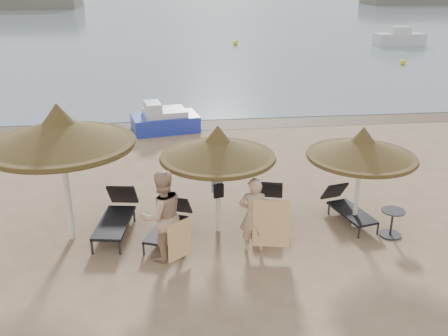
# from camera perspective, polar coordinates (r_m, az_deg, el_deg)

# --- Properties ---
(ground) EXTENTS (160.00, 160.00, 0.00)m
(ground) POSITION_cam_1_polar(r_m,az_deg,el_deg) (11.89, 0.30, -8.21)
(ground) COLOR #A18161
(ground) RESTS_ON ground
(sea) EXTENTS (200.00, 140.00, 0.03)m
(sea) POSITION_cam_1_polar(r_m,az_deg,el_deg) (90.42, -6.09, 17.95)
(sea) COLOR slate
(sea) RESTS_ON ground
(wet_sand_strip) EXTENTS (200.00, 1.60, 0.01)m
(wet_sand_strip) POSITION_cam_1_polar(r_m,az_deg,el_deg) (20.54, -2.85, 4.97)
(wet_sand_strip) COLOR brown
(wet_sand_strip) RESTS_ON ground
(palapa_left) EXTENTS (3.31, 3.31, 3.29)m
(palapa_left) POSITION_cam_1_polar(r_m,az_deg,el_deg) (11.48, -18.26, 3.82)
(palapa_left) COLOR white
(palapa_left) RESTS_ON ground
(palapa_center) EXTENTS (2.70, 2.70, 2.68)m
(palapa_center) POSITION_cam_1_polar(r_m,az_deg,el_deg) (11.41, -0.72, 2.27)
(palapa_center) COLOR white
(palapa_center) RESTS_ON ground
(palapa_right) EXTENTS (2.60, 2.60, 2.58)m
(palapa_right) POSITION_cam_1_polar(r_m,az_deg,el_deg) (12.09, 15.49, 2.18)
(palapa_right) COLOR white
(palapa_right) RESTS_ON ground
(lounger_far_left) EXTENTS (1.00, 2.18, 0.94)m
(lounger_far_left) POSITION_cam_1_polar(r_m,az_deg,el_deg) (12.40, -12.15, -5.19)
(lounger_far_left) COLOR #2E2D30
(lounger_far_left) RESTS_ON ground
(lounger_near_left) EXTENTS (1.21, 1.88, 0.80)m
(lounger_near_left) POSITION_cam_1_polar(r_m,az_deg,el_deg) (11.96, -6.19, -6.18)
(lounger_near_left) COLOR #2E2D30
(lounger_near_left) RESTS_ON ground
(lounger_near_right) EXTENTS (1.12, 2.03, 0.87)m
(lounger_near_right) POSITION_cam_1_polar(r_m,az_deg,el_deg) (12.60, 5.10, -4.47)
(lounger_near_right) COLOR #2E2D30
(lounger_near_right) RESTS_ON ground
(lounger_far_right) EXTENTS (1.00, 1.86, 0.79)m
(lounger_far_right) POSITION_cam_1_polar(r_m,az_deg,el_deg) (13.04, 13.83, -4.26)
(lounger_far_right) COLOR #2E2D30
(lounger_far_right) RESTS_ON ground
(side_table) EXTENTS (0.55, 0.55, 0.67)m
(side_table) POSITION_cam_1_polar(r_m,az_deg,el_deg) (12.57, 18.60, -6.05)
(side_table) COLOR #2E2D30
(side_table) RESTS_ON ground
(person_left) EXTENTS (1.29, 1.08, 2.40)m
(person_left) POSITION_cam_1_polar(r_m,az_deg,el_deg) (10.73, -7.11, -4.65)
(person_left) COLOR tan
(person_left) RESTS_ON ground
(person_right) EXTENTS (1.03, 0.74, 2.07)m
(person_right) POSITION_cam_1_polar(r_m,az_deg,el_deg) (11.01, 3.42, -4.74)
(person_right) COLOR tan
(person_right) RESTS_ON ground
(towel_left) EXTENTS (0.52, 0.40, 0.90)m
(towel_left) POSITION_cam_1_polar(r_m,az_deg,el_deg) (10.69, -5.07, -8.19)
(towel_left) COLOR orange
(towel_left) RESTS_ON ground
(towel_right) EXTENTS (0.80, 0.17, 1.14)m
(towel_right) POSITION_cam_1_polar(r_m,az_deg,el_deg) (10.97, 5.43, -6.37)
(towel_right) COLOR orange
(towel_right) RESTS_ON ground
(bag_patterned) EXTENTS (0.28, 0.12, 0.34)m
(bag_patterned) POSITION_cam_1_polar(r_m,az_deg,el_deg) (11.95, -0.79, -2.01)
(bag_patterned) COLOR white
(bag_patterned) RESTS_ON ground
(bag_dark) EXTENTS (0.25, 0.14, 0.33)m
(bag_dark) POSITION_cam_1_polar(r_m,az_deg,el_deg) (11.64, -0.61, -2.64)
(bag_dark) COLOR black
(bag_dark) RESTS_ON ground
(pedal_boat) EXTENTS (2.76, 1.94, 1.17)m
(pedal_boat) POSITION_cam_1_polar(r_m,az_deg,el_deg) (19.77, -6.86, 5.47)
(pedal_boat) COLOR #2335B0
(pedal_boat) RESTS_ON ground
(buoy_mid) EXTENTS (0.41, 0.41, 0.41)m
(buoy_mid) POSITION_cam_1_polar(r_m,az_deg,el_deg) (42.80, 1.32, 14.11)
(buoy_mid) COLOR yellow
(buoy_mid) RESTS_ON ground
(buoy_right) EXTENTS (0.37, 0.37, 0.37)m
(buoy_right) POSITION_cam_1_polar(r_m,az_deg,el_deg) (35.81, 19.76, 11.31)
(buoy_right) COLOR yellow
(buoy_right) RESTS_ON ground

